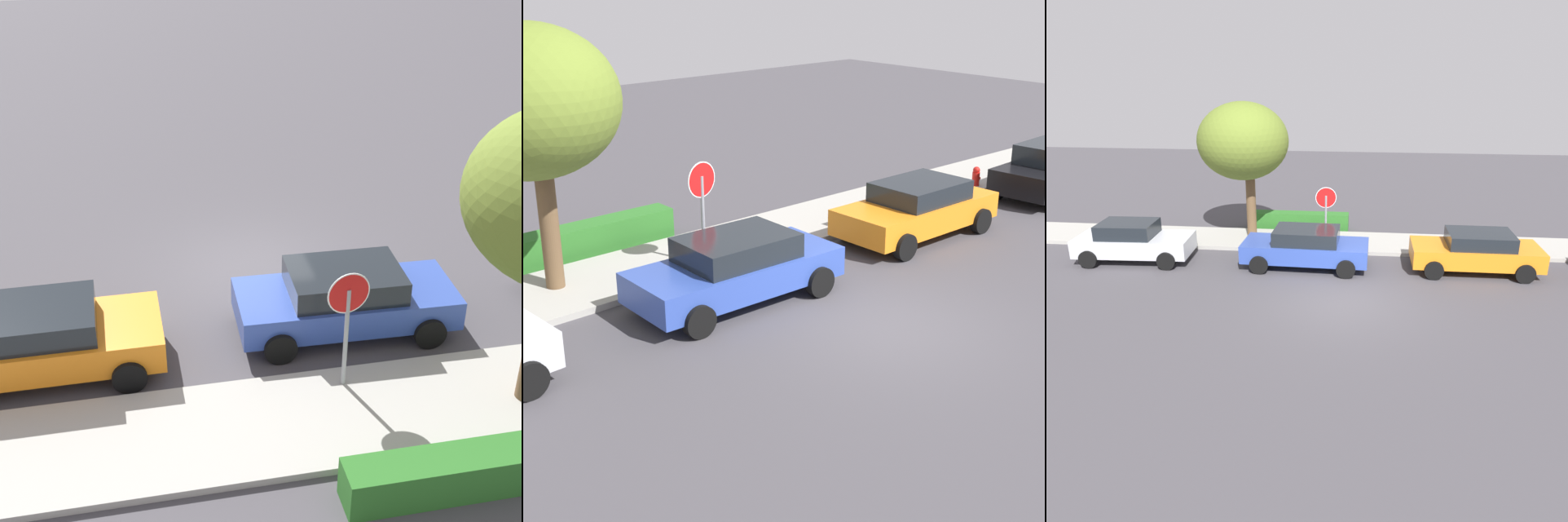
% 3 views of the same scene
% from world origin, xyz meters
% --- Properties ---
extents(ground_plane, '(60.00, 60.00, 0.00)m').
position_xyz_m(ground_plane, '(0.00, 0.00, 0.00)').
color(ground_plane, '#423F44').
extents(sidewalk_curb, '(32.00, 2.51, 0.14)m').
position_xyz_m(sidewalk_curb, '(0.00, 5.42, 0.07)').
color(sidewalk_curb, '#9E9B93').
rests_on(sidewalk_curb, ground_plane).
extents(stop_sign, '(0.78, 0.12, 2.47)m').
position_xyz_m(stop_sign, '(-0.87, 4.62, 1.70)').
color(stop_sign, gray).
rests_on(stop_sign, ground_plane).
extents(parked_car_blue, '(4.42, 2.07, 1.40)m').
position_xyz_m(parked_car_blue, '(-1.43, 2.77, 0.73)').
color(parked_car_blue, '#2D479E').
rests_on(parked_car_blue, ground_plane).
extents(parked_car_orange, '(4.31, 2.05, 1.40)m').
position_xyz_m(parked_car_orange, '(4.43, 2.98, 0.73)').
color(parked_car_orange, orange).
rests_on(parked_car_orange, ground_plane).
extents(front_yard_hedge, '(4.33, 0.67, 0.72)m').
position_xyz_m(front_yard_hedge, '(-2.23, 7.34, 0.36)').
color(front_yard_hedge, '#286623').
rests_on(front_yard_hedge, ground_plane).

